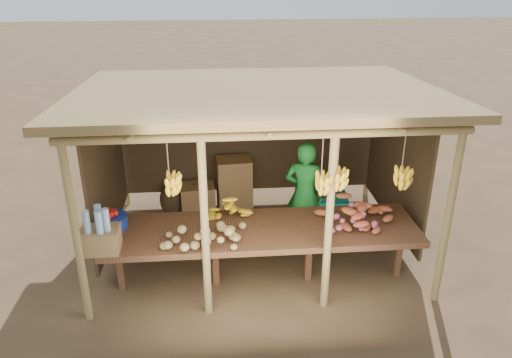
{
  "coord_description": "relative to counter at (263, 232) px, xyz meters",
  "views": [
    {
      "loc": [
        -0.55,
        -6.37,
        3.87
      ],
      "look_at": [
        0.0,
        0.0,
        1.05
      ],
      "focal_mm": 35.0,
      "sensor_mm": 36.0,
      "label": 1
    }
  ],
  "objects": [
    {
      "name": "tomato_basin",
      "position": [
        -1.9,
        0.18,
        0.16
      ],
      "size": [
        0.44,
        0.44,
        0.23
      ],
      "rotation": [
        0.0,
        0.0,
        -0.06
      ],
      "color": "navy",
      "rests_on": "counter"
    },
    {
      "name": "onion_heap",
      "position": [
        1.07,
        -0.09,
        0.24
      ],
      "size": [
        0.8,
        0.56,
        0.35
      ],
      "primitive_type": null,
      "rotation": [
        0.0,
        0.0,
        0.17
      ],
      "color": "#AD546B",
      "rests_on": "counter"
    },
    {
      "name": "sweet_potato_heap",
      "position": [
        1.24,
        0.0,
        0.24
      ],
      "size": [
        1.1,
        0.76,
        0.36
      ],
      "primitive_type": null,
      "rotation": [
        0.0,
        0.0,
        0.15
      ],
      "color": "#B04F2D",
      "rests_on": "counter"
    },
    {
      "name": "bottle_box",
      "position": [
        -1.9,
        -0.35,
        0.27
      ],
      "size": [
        0.44,
        0.35,
        0.55
      ],
      "color": "olive",
      "rests_on": "counter"
    },
    {
      "name": "carton_stack",
      "position": [
        -0.46,
        2.1,
        -0.35
      ],
      "size": [
        1.22,
        0.52,
        0.89
      ],
      "color": "olive",
      "rests_on": "ground"
    },
    {
      "name": "ground",
      "position": [
        -0.0,
        0.95,
        -0.74
      ],
      "size": [
        60.0,
        60.0,
        0.0
      ],
      "primitive_type": "plane",
      "color": "brown",
      "rests_on": "ground"
    },
    {
      "name": "tarp_crate",
      "position": [
        0.99,
        1.13,
        -0.37
      ],
      "size": [
        0.8,
        0.71,
        0.89
      ],
      "color": "brown",
      "rests_on": "ground"
    },
    {
      "name": "vendor",
      "position": [
        0.69,
        0.92,
        0.06
      ],
      "size": [
        0.68,
        0.58,
        1.59
      ],
      "primitive_type": "imported",
      "rotation": [
        0.0,
        0.0,
        2.73
      ],
      "color": "#1B7929",
      "rests_on": "ground"
    },
    {
      "name": "stall_structure",
      "position": [
        0.03,
        0.89,
        1.18
      ],
      "size": [
        4.7,
        3.5,
        2.43
      ],
      "color": "#9A854F",
      "rests_on": "ground"
    },
    {
      "name": "banana_pile",
      "position": [
        -0.4,
        0.31,
        0.23
      ],
      "size": [
        0.62,
        0.49,
        0.34
      ],
      "primitive_type": null,
      "rotation": [
        0.0,
        0.0,
        0.35
      ],
      "color": "gold",
      "rests_on": "counter"
    },
    {
      "name": "burlap_sacks",
      "position": [
        -1.12,
        2.15,
        -0.5
      ],
      "size": [
        0.78,
        0.41,
        0.55
      ],
      "color": "#44341F",
      "rests_on": "ground"
    },
    {
      "name": "counter",
      "position": [
        0.0,
        0.0,
        0.0
      ],
      "size": [
        3.9,
        1.05,
        0.8
      ],
      "color": "brown",
      "rests_on": "ground"
    },
    {
      "name": "potato_heap",
      "position": [
        -0.71,
        -0.26,
        0.24
      ],
      "size": [
        1.1,
        0.88,
        0.36
      ],
      "primitive_type": null,
      "rotation": [
        0.0,
        0.0,
        0.37
      ],
      "color": "tan",
      "rests_on": "counter"
    }
  ]
}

